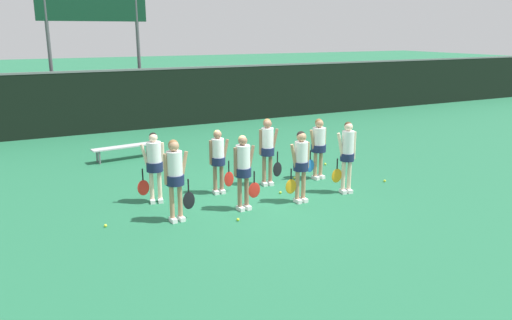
# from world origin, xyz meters

# --- Properties ---
(ground_plane) EXTENTS (140.00, 140.00, 0.00)m
(ground_plane) POSITION_xyz_m (0.00, 0.00, 0.00)
(ground_plane) COLOR #216642
(fence_windscreen) EXTENTS (60.00, 0.08, 2.50)m
(fence_windscreen) POSITION_xyz_m (0.00, 9.90, 1.26)
(fence_windscreen) COLOR black
(fence_windscreen) RESTS_ON ground_plane
(scoreboard) EXTENTS (4.23, 0.15, 5.54)m
(scoreboard) POSITION_xyz_m (-1.74, 10.84, 4.40)
(scoreboard) COLOR #515156
(scoreboard) RESTS_ON ground_plane
(bench_courtside) EXTENTS (2.03, 0.62, 0.44)m
(bench_courtside) POSITION_xyz_m (-2.06, 5.20, 0.38)
(bench_courtside) COLOR #B2B2B7
(bench_courtside) RESTS_ON ground_plane
(player_0) EXTENTS (0.66, 0.39, 1.79)m
(player_0) POSITION_xyz_m (-2.24, -0.62, 1.07)
(player_0) COLOR tan
(player_0) RESTS_ON ground_plane
(player_1) EXTENTS (0.66, 0.38, 1.73)m
(player_1) POSITION_xyz_m (-0.66, -0.63, 1.02)
(player_1) COLOR #8C664C
(player_1) RESTS_ON ground_plane
(player_2) EXTENTS (0.65, 0.36, 1.72)m
(player_2) POSITION_xyz_m (0.77, -0.78, 1.02)
(player_2) COLOR tan
(player_2) RESTS_ON ground_plane
(player_3) EXTENTS (0.64, 0.35, 1.81)m
(player_3) POSITION_xyz_m (2.17, -0.70, 1.07)
(player_3) COLOR beige
(player_3) RESTS_ON ground_plane
(player_4) EXTENTS (0.66, 0.39, 1.69)m
(player_4) POSITION_xyz_m (-2.30, 0.76, 1.00)
(player_4) COLOR beige
(player_4) RESTS_ON ground_plane
(player_5) EXTENTS (0.63, 0.36, 1.62)m
(player_5) POSITION_xyz_m (-0.70, 0.73, 0.95)
(player_5) COLOR #8C664C
(player_5) RESTS_ON ground_plane
(player_6) EXTENTS (0.63, 0.37, 1.78)m
(player_6) POSITION_xyz_m (0.72, 0.78, 1.06)
(player_6) COLOR #8C664C
(player_6) RESTS_ON ground_plane
(player_7) EXTENTS (0.67, 0.41, 1.68)m
(player_7) POSITION_xyz_m (2.24, 0.66, 1.01)
(player_7) COLOR tan
(player_7) RESTS_ON ground_plane
(tennis_ball_0) EXTENTS (0.07, 0.07, 0.07)m
(tennis_ball_0) POSITION_xyz_m (0.66, -0.04, 0.03)
(tennis_ball_0) COLOR #CCE033
(tennis_ball_0) RESTS_ON ground_plane
(tennis_ball_1) EXTENTS (0.07, 0.07, 0.07)m
(tennis_ball_1) POSITION_xyz_m (3.24, 1.73, 0.03)
(tennis_ball_1) COLOR #CCE033
(tennis_ball_1) RESTS_ON ground_plane
(tennis_ball_2) EXTENTS (0.07, 0.07, 0.07)m
(tennis_ball_2) POSITION_xyz_m (-1.08, -1.23, 0.03)
(tennis_ball_2) COLOR #CCE033
(tennis_ball_2) RESTS_ON ground_plane
(tennis_ball_3) EXTENTS (0.07, 0.07, 0.07)m
(tennis_ball_3) POSITION_xyz_m (2.52, -0.38, 0.03)
(tennis_ball_3) COLOR #CCE033
(tennis_ball_3) RESTS_ON ground_plane
(tennis_ball_4) EXTENTS (0.06, 0.06, 0.06)m
(tennis_ball_4) POSITION_xyz_m (-3.69, -0.29, 0.03)
(tennis_ball_4) COLOR #CCE033
(tennis_ball_4) RESTS_ON ground_plane
(tennis_ball_5) EXTENTS (0.07, 0.07, 0.07)m
(tennis_ball_5) POSITION_xyz_m (3.68, -0.44, 0.03)
(tennis_ball_5) COLOR #CCE033
(tennis_ball_5) RESTS_ON ground_plane
(tennis_ball_6) EXTENTS (0.07, 0.07, 0.07)m
(tennis_ball_6) POSITION_xyz_m (1.65, 0.91, 0.03)
(tennis_ball_6) COLOR #CCE033
(tennis_ball_6) RESTS_ON ground_plane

